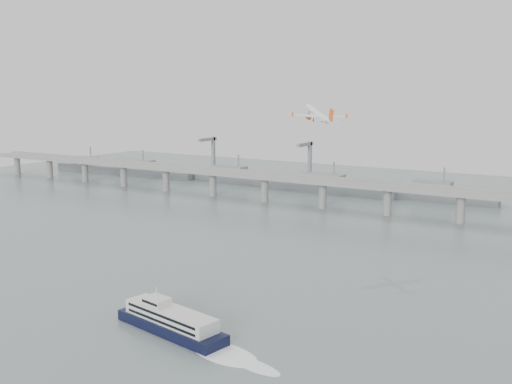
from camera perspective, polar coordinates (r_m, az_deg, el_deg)
The scene contains 5 objects.
ground at distance 268.45m, azimuth -6.18°, elevation -9.30°, with size 900.00×900.00×0.00m, color slate.
bridge at distance 435.91m, azimuth 9.81°, elevation 0.37°, with size 800.00×22.00×23.90m.
distant_fleet at distance 565.86m, azimuth -2.41°, elevation 1.46°, with size 453.00×60.90×40.00m.
ferry at distance 224.66m, azimuth -8.11°, elevation -12.08°, with size 80.04×24.87×15.19m.
airliner at distance 317.03m, azimuth 5.97°, elevation 7.35°, with size 28.70×27.29×11.78m.
Camera 1 is at (155.34, -200.89, 87.04)m, focal length 42.00 mm.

